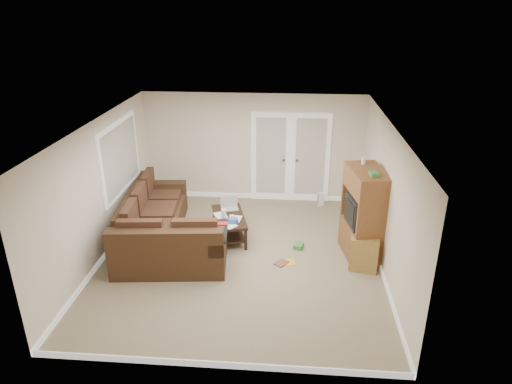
# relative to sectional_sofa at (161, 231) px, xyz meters

# --- Properties ---
(floor) EXTENTS (5.50, 5.50, 0.00)m
(floor) POSITION_rel_sectional_sofa_xyz_m (1.55, -0.25, -0.36)
(floor) COLOR gray
(floor) RESTS_ON ground
(ceiling) EXTENTS (5.00, 5.50, 0.02)m
(ceiling) POSITION_rel_sectional_sofa_xyz_m (1.55, -0.25, 2.14)
(ceiling) COLOR white
(ceiling) RESTS_ON wall_back
(wall_left) EXTENTS (0.02, 5.50, 2.50)m
(wall_left) POSITION_rel_sectional_sofa_xyz_m (-0.95, -0.25, 0.89)
(wall_left) COLOR silver
(wall_left) RESTS_ON floor
(wall_right) EXTENTS (0.02, 5.50, 2.50)m
(wall_right) POSITION_rel_sectional_sofa_xyz_m (4.05, -0.25, 0.89)
(wall_right) COLOR silver
(wall_right) RESTS_ON floor
(wall_back) EXTENTS (5.00, 0.02, 2.50)m
(wall_back) POSITION_rel_sectional_sofa_xyz_m (1.55, 2.50, 0.89)
(wall_back) COLOR silver
(wall_back) RESTS_ON floor
(wall_front) EXTENTS (5.00, 0.02, 2.50)m
(wall_front) POSITION_rel_sectional_sofa_xyz_m (1.55, -3.00, 0.89)
(wall_front) COLOR silver
(wall_front) RESTS_ON floor
(baseboards) EXTENTS (5.00, 5.50, 0.10)m
(baseboards) POSITION_rel_sectional_sofa_xyz_m (1.55, -0.25, -0.31)
(baseboards) COLOR white
(baseboards) RESTS_ON floor
(french_doors) EXTENTS (1.80, 0.05, 2.13)m
(french_doors) POSITION_rel_sectional_sofa_xyz_m (2.40, 2.47, 0.68)
(french_doors) COLOR white
(french_doors) RESTS_ON floor
(window_left) EXTENTS (0.05, 1.92, 1.42)m
(window_left) POSITION_rel_sectional_sofa_xyz_m (-0.92, 0.75, 1.19)
(window_left) COLOR white
(window_left) RESTS_ON wall_left
(sectional_sofa) EXTENTS (2.26, 3.04, 0.92)m
(sectional_sofa) POSITION_rel_sectional_sofa_xyz_m (0.00, 0.00, 0.00)
(sectional_sofa) COLOR #402A18
(sectional_sofa) RESTS_ON floor
(coffee_table) EXTENTS (0.86, 1.27, 0.79)m
(coffee_table) POSITION_rel_sectional_sofa_xyz_m (1.23, 0.52, -0.10)
(coffee_table) COLOR black
(coffee_table) RESTS_ON floor
(tv_armoire) EXTENTS (0.75, 1.14, 1.81)m
(tv_armoire) POSITION_rel_sectional_sofa_xyz_m (3.74, 0.01, 0.49)
(tv_armoire) COLOR brown
(tv_armoire) RESTS_ON floor
(side_cabinet) EXTENTS (0.56, 0.56, 1.01)m
(side_cabinet) POSITION_rel_sectional_sofa_xyz_m (3.75, -0.37, 0.01)
(side_cabinet) COLOR #A17C3B
(side_cabinet) RESTS_ON floor
(space_heater) EXTENTS (0.15, 0.13, 0.31)m
(space_heater) POSITION_rel_sectional_sofa_xyz_m (3.13, 2.20, -0.20)
(space_heater) COLOR white
(space_heater) RESTS_ON floor
(floor_magazine) EXTENTS (0.32, 0.27, 0.01)m
(floor_magazine) POSITION_rel_sectional_sofa_xyz_m (2.40, -0.35, -0.36)
(floor_magazine) COLOR gold
(floor_magazine) RESTS_ON floor
(floor_greenbox) EXTENTS (0.21, 0.25, 0.09)m
(floor_greenbox) POSITION_rel_sectional_sofa_xyz_m (2.61, 0.19, -0.32)
(floor_greenbox) COLOR #3B833C
(floor_greenbox) RESTS_ON floor
(floor_book) EXTENTS (0.30, 0.31, 0.02)m
(floor_book) POSITION_rel_sectional_sofa_xyz_m (2.23, -0.34, -0.35)
(floor_book) COLOR brown
(floor_book) RESTS_ON floor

